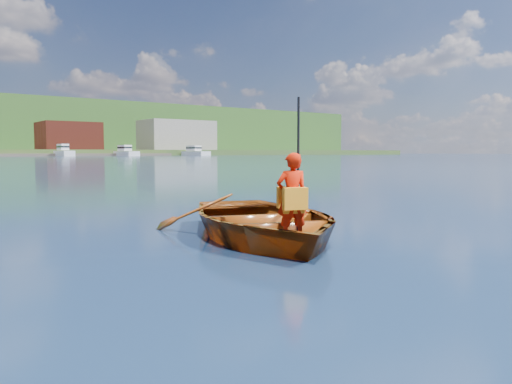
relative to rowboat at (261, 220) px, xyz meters
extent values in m
plane|color=#112346|center=(-0.51, -0.53, -0.28)|extent=(600.00, 600.00, 0.00)
imported|color=brown|center=(0.00, 0.00, 0.00)|extent=(4.19, 4.92, 0.86)
imported|color=red|center=(-0.16, -0.90, 0.43)|extent=(0.52, 0.42, 1.22)
cube|color=orange|center=(-0.20, -1.01, 0.42)|extent=(0.35, 0.21, 0.30)
cube|color=orange|center=(-0.12, -0.79, 0.42)|extent=(0.35, 0.19, 0.30)
cube|color=orange|center=(-0.16, -0.90, 0.24)|extent=(0.36, 0.31, 0.05)
cylinder|color=black|center=(0.03, -0.81, 0.81)|extent=(0.05, 0.05, 1.99)
cube|color=brown|center=(44.49, 164.47, 6.22)|extent=(18.00, 16.00, 9.00)
cube|color=gray|center=(84.49, 164.47, 7.22)|extent=(26.00, 16.00, 11.00)
cube|color=silver|center=(36.72, 142.47, 0.43)|extent=(3.07, 10.98, 1.78)
cube|color=silver|center=(36.72, 143.56, 2.39)|extent=(2.15, 4.94, 1.80)
cube|color=black|center=(36.72, 143.56, 2.49)|extent=(2.21, 5.16, 0.50)
cube|color=silver|center=(55.44, 142.47, 0.36)|extent=(3.54, 12.63, 1.61)
cube|color=silver|center=(55.44, 143.73, 2.23)|extent=(2.48, 5.68, 1.80)
cube|color=black|center=(55.44, 143.73, 2.33)|extent=(2.55, 5.94, 0.50)
cube|color=silver|center=(80.10, 142.47, 0.37)|extent=(3.75, 13.41, 1.63)
cube|color=silver|center=(80.10, 143.81, 2.25)|extent=(2.63, 6.03, 1.80)
cube|color=black|center=(80.10, 143.81, 2.35)|extent=(2.70, 6.30, 0.50)
cylinder|color=#382314|center=(81.21, 225.02, 10.36)|extent=(0.80, 0.80, 3.06)
sphere|color=#2D5921|center=(81.21, 225.02, 14.44)|extent=(5.72, 5.72, 5.72)
cylinder|color=#382314|center=(46.48, 272.02, 19.60)|extent=(0.80, 0.80, 2.74)
sphere|color=#2D5921|center=(46.48, 272.02, 23.25)|extent=(5.11, 5.11, 5.11)
cylinder|color=#382314|center=(143.14, 270.37, 19.62)|extent=(0.80, 0.80, 3.44)
sphere|color=#2D5921|center=(143.14, 270.37, 24.20)|extent=(6.42, 6.42, 6.42)
cylinder|color=#382314|center=(127.76, 214.05, 8.45)|extent=(0.80, 0.80, 3.62)
sphere|color=#2D5921|center=(127.76, 214.05, 13.27)|extent=(6.76, 6.76, 6.76)
cylinder|color=#382314|center=(154.55, 278.84, 21.64)|extent=(0.80, 0.80, 4.09)
sphere|color=#2D5921|center=(154.55, 278.84, 27.09)|extent=(7.64, 7.64, 7.64)
cylinder|color=#382314|center=(163.79, 262.24, 17.56)|extent=(0.80, 0.80, 2.58)
sphere|color=#2D5921|center=(163.79, 262.24, 21.00)|extent=(4.81, 4.81, 4.81)
cylinder|color=#382314|center=(79.90, 209.68, 7.70)|extent=(0.80, 0.80, 3.87)
sphere|color=#2D5921|center=(79.90, 209.68, 12.86)|extent=(7.23, 7.23, 7.23)
cylinder|color=#382314|center=(55.50, 203.87, 6.38)|extent=(0.80, 0.80, 3.55)
sphere|color=#2D5921|center=(55.50, 203.87, 11.11)|extent=(6.63, 6.63, 6.63)
cylinder|color=#382314|center=(132.60, 197.98, 5.49)|extent=(0.80, 0.80, 4.14)
sphere|color=#2D5921|center=(132.60, 197.98, 11.01)|extent=(7.73, 7.73, 7.73)
camera|label=1|loc=(-4.61, -6.08, 1.05)|focal=35.00mm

